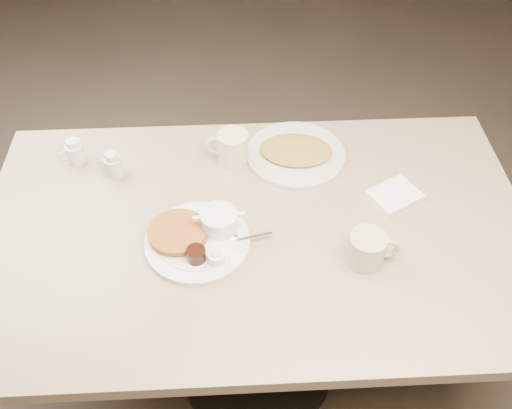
{
  "coord_description": "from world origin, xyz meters",
  "views": [
    {
      "loc": [
        -0.05,
        -1.01,
        1.9
      ],
      "look_at": [
        0.0,
        0.02,
        0.82
      ],
      "focal_mm": 39.67,
      "sensor_mm": 36.0,
      "label": 1
    }
  ],
  "objects_px": {
    "coffee_mug_far": "(232,148)",
    "creamer_right": "(113,165)",
    "coffee_mug_near": "(368,249)",
    "main_plate": "(199,235)",
    "diner_table": "(256,266)",
    "hash_plate": "(296,153)",
    "creamer_left": "(74,152)"
  },
  "relations": [
    {
      "from": "diner_table",
      "to": "main_plate",
      "type": "relative_size",
      "value": 4.31
    },
    {
      "from": "coffee_mug_near",
      "to": "creamer_right",
      "type": "bearing_deg",
      "value": 152.33
    },
    {
      "from": "main_plate",
      "to": "creamer_left",
      "type": "height_order",
      "value": "creamer_left"
    },
    {
      "from": "creamer_right",
      "to": "coffee_mug_near",
      "type": "bearing_deg",
      "value": -27.67
    },
    {
      "from": "diner_table",
      "to": "creamer_right",
      "type": "distance_m",
      "value": 0.51
    },
    {
      "from": "main_plate",
      "to": "creamer_right",
      "type": "bearing_deg",
      "value": 133.22
    },
    {
      "from": "coffee_mug_far",
      "to": "hash_plate",
      "type": "xyz_separation_m",
      "value": [
        0.19,
        0.01,
        -0.04
      ]
    },
    {
      "from": "coffee_mug_near",
      "to": "creamer_right",
      "type": "height_order",
      "value": "coffee_mug_near"
    },
    {
      "from": "main_plate",
      "to": "creamer_right",
      "type": "distance_m",
      "value": 0.37
    },
    {
      "from": "main_plate",
      "to": "hash_plate",
      "type": "xyz_separation_m",
      "value": [
        0.29,
        0.32,
        -0.01
      ]
    },
    {
      "from": "main_plate",
      "to": "hash_plate",
      "type": "height_order",
      "value": "main_plate"
    },
    {
      "from": "creamer_left",
      "to": "main_plate",
      "type": "bearing_deg",
      "value": -41.66
    },
    {
      "from": "coffee_mug_near",
      "to": "coffee_mug_far",
      "type": "height_order",
      "value": "coffee_mug_far"
    },
    {
      "from": "coffee_mug_far",
      "to": "creamer_right",
      "type": "bearing_deg",
      "value": -173.02
    },
    {
      "from": "coffee_mug_near",
      "to": "coffee_mug_far",
      "type": "relative_size",
      "value": 0.97
    },
    {
      "from": "coffee_mug_far",
      "to": "hash_plate",
      "type": "distance_m",
      "value": 0.2
    },
    {
      "from": "coffee_mug_near",
      "to": "creamer_left",
      "type": "distance_m",
      "value": 0.91
    },
    {
      "from": "diner_table",
      "to": "hash_plate",
      "type": "xyz_separation_m",
      "value": [
        0.14,
        0.28,
        0.18
      ]
    },
    {
      "from": "creamer_right",
      "to": "hash_plate",
      "type": "distance_m",
      "value": 0.55
    },
    {
      "from": "coffee_mug_far",
      "to": "creamer_right",
      "type": "relative_size",
      "value": 1.73
    },
    {
      "from": "diner_table",
      "to": "coffee_mug_far",
      "type": "distance_m",
      "value": 0.36
    },
    {
      "from": "creamer_left",
      "to": "creamer_right",
      "type": "height_order",
      "value": "same"
    },
    {
      "from": "coffee_mug_far",
      "to": "creamer_left",
      "type": "bearing_deg",
      "value": 177.36
    },
    {
      "from": "coffee_mug_near",
      "to": "hash_plate",
      "type": "height_order",
      "value": "coffee_mug_near"
    },
    {
      "from": "diner_table",
      "to": "main_plate",
      "type": "distance_m",
      "value": 0.25
    },
    {
      "from": "diner_table",
      "to": "hash_plate",
      "type": "relative_size",
      "value": 4.44
    },
    {
      "from": "coffee_mug_far",
      "to": "creamer_right",
      "type": "distance_m",
      "value": 0.35
    },
    {
      "from": "main_plate",
      "to": "diner_table",
      "type": "bearing_deg",
      "value": 14.32
    },
    {
      "from": "coffee_mug_near",
      "to": "creamer_left",
      "type": "height_order",
      "value": "coffee_mug_near"
    },
    {
      "from": "coffee_mug_far",
      "to": "main_plate",
      "type": "bearing_deg",
      "value": -106.53
    },
    {
      "from": "diner_table",
      "to": "creamer_right",
      "type": "height_order",
      "value": "creamer_right"
    },
    {
      "from": "coffee_mug_near",
      "to": "hash_plate",
      "type": "bearing_deg",
      "value": 108.87
    }
  ]
}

